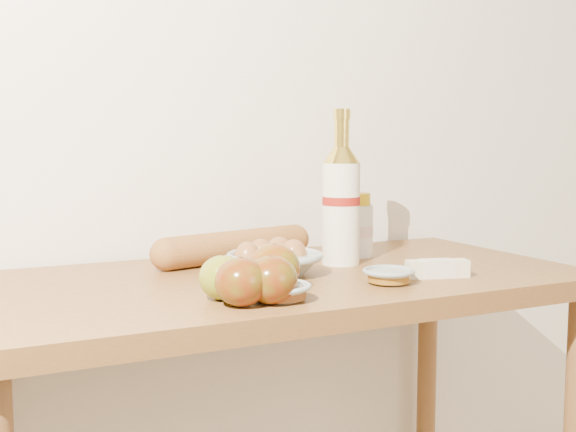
% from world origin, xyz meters
% --- Properties ---
extents(back_wall, '(3.50, 0.02, 2.60)m').
position_xyz_m(back_wall, '(0.00, 1.51, 1.30)').
color(back_wall, '#EEE4CF').
rests_on(back_wall, ground).
extents(table, '(1.20, 0.60, 0.90)m').
position_xyz_m(table, '(0.00, 1.18, 0.78)').
color(table, brown).
rests_on(table, ground).
extents(bourbon_bottle, '(0.09, 0.09, 0.33)m').
position_xyz_m(bourbon_bottle, '(0.17, 1.23, 1.03)').
color(bourbon_bottle, '#F2EACD').
rests_on(bourbon_bottle, table).
extents(cream_bottle, '(0.08, 0.08, 0.15)m').
position_xyz_m(cream_bottle, '(0.25, 1.30, 0.97)').
color(cream_bottle, silver).
rests_on(cream_bottle, table).
extents(egg_bowl, '(0.26, 0.26, 0.07)m').
position_xyz_m(egg_bowl, '(-0.01, 1.19, 0.93)').
color(egg_bowl, '#97A5A0').
rests_on(egg_bowl, table).
extents(baguette, '(0.41, 0.16, 0.07)m').
position_xyz_m(baguette, '(-0.03, 1.36, 0.93)').
color(baguette, '#A66C32').
rests_on(baguette, table).
extents(apple_yellowgreen, '(0.09, 0.09, 0.08)m').
position_xyz_m(apple_yellowgreen, '(-0.18, 1.02, 0.94)').
color(apple_yellowgreen, olive).
rests_on(apple_yellowgreen, table).
extents(apple_redgreen_front, '(0.10, 0.10, 0.08)m').
position_xyz_m(apple_redgreen_front, '(-0.12, 0.96, 0.94)').
color(apple_redgreen_front, maroon).
rests_on(apple_redgreen_front, table).
extents(apple_redgreen_right, '(0.10, 0.10, 0.08)m').
position_xyz_m(apple_redgreen_right, '(-0.07, 1.05, 0.94)').
color(apple_redgreen_right, '#950D08').
rests_on(apple_redgreen_right, table).
extents(sugar_bowl, '(0.13, 0.13, 0.03)m').
position_xyz_m(sugar_bowl, '(-0.10, 0.97, 0.92)').
color(sugar_bowl, '#96A49E').
rests_on(sugar_bowl, table).
extents(syrup_bowl, '(0.12, 0.12, 0.03)m').
position_xyz_m(syrup_bowl, '(0.14, 1.02, 0.91)').
color(syrup_bowl, gray).
rests_on(syrup_bowl, table).
extents(butter_stick, '(0.13, 0.07, 0.04)m').
position_xyz_m(butter_stick, '(0.26, 1.02, 0.92)').
color(butter_stick, beige).
rests_on(butter_stick, table).
extents(apple_extra, '(0.10, 0.10, 0.08)m').
position_xyz_m(apple_extra, '(-0.17, 0.97, 0.94)').
color(apple_extra, maroon).
rests_on(apple_extra, table).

